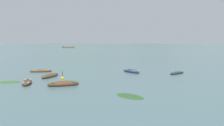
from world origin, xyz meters
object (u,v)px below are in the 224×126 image
Objects in this scene: rowboat_1 at (27,82)px; ferry_0 at (68,47)px; rowboat_5 at (50,76)px; mooring_buoy at (63,78)px; rowboat_6 at (63,84)px; rowboat_3 at (41,71)px; rowboat_8 at (131,71)px; rowboat_0 at (177,73)px.

ferry_0 reaches higher than rowboat_1.
mooring_buoy is at bearing -31.94° from rowboat_5.
rowboat_1 is 4.32m from mooring_buoy.
rowboat_5 is 0.32× the size of ferry_0.
mooring_buoy is (-1.53, 3.92, -0.10)m from rowboat_6.
rowboat_6 is (7.00, -9.61, 0.06)m from rowboat_3.
rowboat_8 is at bearing 41.77° from mooring_buoy.
rowboat_6 is 12.75m from rowboat_8.
ferry_0 is 165.91m from mooring_buoy.
rowboat_8 is (10.11, 5.75, 0.01)m from rowboat_5.
rowboat_6 is at bearing -141.63° from rowboat_0.
rowboat_5 is 163.95m from ferry_0.
rowboat_6 is 4.21m from mooring_buoy.
mooring_buoy reaches higher than rowboat_5.
rowboat_8 is at bearing 6.01° from rowboat_3.
rowboat_1 is 9.50m from rowboat_3.
rowboat_5 is 3.55× the size of mooring_buoy.
rowboat_5 reaches higher than rowboat_0.
rowboat_6 is at bearing -68.69° from mooring_buoy.
ferry_0 reaches higher than rowboat_3.
ferry_0 is at bearing 108.62° from rowboat_6.
rowboat_3 is 11.89m from rowboat_6.
rowboat_1 is 1.02× the size of rowboat_3.
rowboat_3 reaches higher than rowboat_0.
mooring_buoy reaches higher than rowboat_6.
mooring_buoy is (-14.37, -6.24, -0.02)m from rowboat_0.
rowboat_1 is 1.01× the size of rowboat_6.
rowboat_1 is at bearing 172.85° from rowboat_6.
mooring_buoy is (5.47, -5.68, -0.03)m from rowboat_3.
mooring_buoy is (-7.95, -7.10, -0.07)m from rowboat_8.
rowboat_1 is 4.77m from rowboat_5.
rowboat_3 is 0.96× the size of rowboat_8.
rowboat_3 is at bearing -178.38° from rowboat_0.
ferry_0 is 11.00× the size of mooring_buoy.
rowboat_5 is 11.63m from rowboat_8.
rowboat_1 is at bearing -150.51° from rowboat_0.
rowboat_8 is 162.00m from ferry_0.
rowboat_3 is at bearing 126.09° from rowboat_6.
rowboat_6 is at bearing -71.38° from ferry_0.
rowboat_8 is at bearing 29.64° from rowboat_5.
rowboat_5 is at bearing 125.00° from rowboat_6.
rowboat_3 is at bearing 107.12° from rowboat_1.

